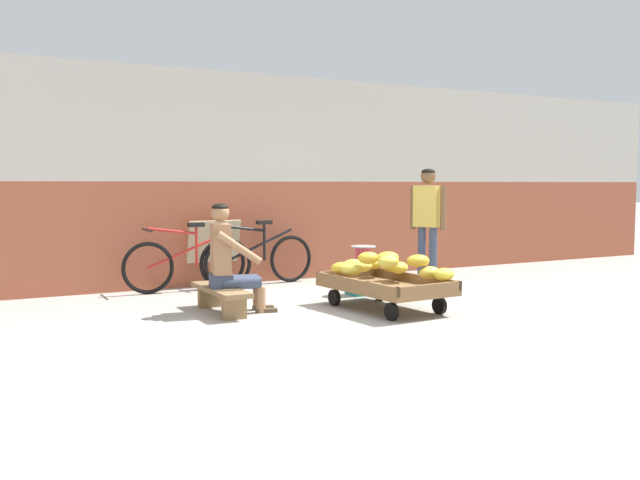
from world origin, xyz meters
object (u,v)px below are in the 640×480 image
(plastic_crate, at_px, (363,282))
(shopping_bag, at_px, (396,286))
(banana_cart, at_px, (385,287))
(vendor_seated, at_px, (229,259))
(low_bench, at_px, (221,294))
(bicycle_far_left, at_px, (257,259))
(customer_adult, at_px, (428,215))
(weighing_scale, at_px, (363,257))
(sign_board, at_px, (213,253))
(bicycle_near_left, at_px, (189,263))

(plastic_crate, relative_size, shopping_bag, 1.50)
(banana_cart, bearing_deg, vendor_seated, 157.26)
(low_bench, height_order, shopping_bag, low_bench)
(bicycle_far_left, distance_m, customer_adult, 2.30)
(banana_cart, distance_m, low_bench, 1.73)
(weighing_scale, xyz_separation_m, customer_adult, (0.92, -0.06, 0.50))
(weighing_scale, bearing_deg, sign_board, 130.44)
(banana_cart, bearing_deg, plastic_crate, 70.71)
(customer_adult, xyz_separation_m, shopping_bag, (-0.65, -0.25, -0.83))
(low_bench, bearing_deg, bicycle_far_left, 55.88)
(weighing_scale, bearing_deg, shopping_bag, -48.30)
(banana_cart, distance_m, shopping_bag, 0.94)
(weighing_scale, bearing_deg, low_bench, -170.11)
(sign_board, bearing_deg, banana_cart, -68.84)
(low_bench, xyz_separation_m, vendor_seated, (0.09, -0.02, 0.37))
(vendor_seated, height_order, plastic_crate, vendor_seated)
(bicycle_near_left, height_order, sign_board, sign_board)
(bicycle_near_left, bearing_deg, shopping_bag, -37.17)
(shopping_bag, bearing_deg, plastic_crate, 131.59)
(low_bench, xyz_separation_m, shopping_bag, (2.22, 0.04, -0.08))
(bicycle_far_left, height_order, shopping_bag, bicycle_far_left)
(low_bench, distance_m, bicycle_far_left, 2.04)
(bicycle_far_left, height_order, sign_board, sign_board)
(customer_adult, bearing_deg, bicycle_near_left, 154.13)
(plastic_crate, bearing_deg, bicycle_near_left, 144.92)
(bicycle_near_left, bearing_deg, weighing_scale, -35.11)
(plastic_crate, distance_m, bicycle_far_left, 1.58)
(banana_cart, xyz_separation_m, sign_board, (-1.00, 2.58, 0.19))
(low_bench, bearing_deg, plastic_crate, 9.93)
(weighing_scale, distance_m, customer_adult, 1.05)
(bicycle_near_left, xyz_separation_m, bicycle_far_left, (0.97, 0.09, 0.00))
(weighing_scale, xyz_separation_m, bicycle_far_left, (-0.81, 1.35, -0.10))
(low_bench, xyz_separation_m, plastic_crate, (1.95, 0.34, -0.05))
(plastic_crate, distance_m, weighing_scale, 0.30)
(low_bench, xyz_separation_m, customer_adult, (2.87, 0.28, 0.75))
(vendor_seated, distance_m, plastic_crate, 1.95)
(weighing_scale, bearing_deg, vendor_seated, -169.08)
(weighing_scale, bearing_deg, bicycle_far_left, 120.97)
(vendor_seated, distance_m, bicycle_near_left, 1.63)
(bicycle_far_left, height_order, customer_adult, customer_adult)
(bicycle_far_left, bearing_deg, bicycle_near_left, -174.47)
(low_bench, distance_m, weighing_scale, 2.00)
(plastic_crate, relative_size, sign_board, 0.41)
(bicycle_near_left, xyz_separation_m, sign_board, (0.44, 0.33, 0.08))
(low_bench, height_order, weighing_scale, weighing_scale)
(plastic_crate, bearing_deg, low_bench, -170.07)
(vendor_seated, bearing_deg, low_bench, 167.13)
(shopping_bag, bearing_deg, sign_board, 130.64)
(sign_board, height_order, shopping_bag, sign_board)
(vendor_seated, bearing_deg, sign_board, 74.98)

